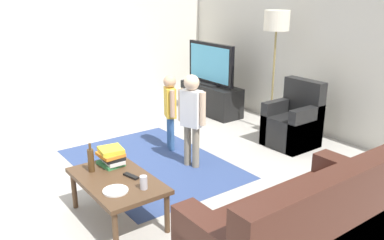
# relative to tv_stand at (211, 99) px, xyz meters

# --- Properties ---
(ground) EXTENTS (7.80, 7.80, 0.00)m
(ground) POSITION_rel_tv_stand_xyz_m (1.75, -2.30, -0.24)
(ground) COLOR #B2ADA3
(wall_back) EXTENTS (6.00, 0.12, 2.70)m
(wall_back) POSITION_rel_tv_stand_xyz_m (1.75, 0.70, 1.11)
(wall_back) COLOR silver
(wall_back) RESTS_ON ground
(wall_left) EXTENTS (0.12, 6.00, 2.70)m
(wall_left) POSITION_rel_tv_stand_xyz_m (-1.25, -2.30, 1.11)
(wall_left) COLOR silver
(wall_left) RESTS_ON ground
(area_rug) EXTENTS (2.20, 1.60, 0.01)m
(area_rug) POSITION_rel_tv_stand_xyz_m (1.25, -1.97, -0.24)
(area_rug) COLOR #33477A
(area_rug) RESTS_ON ground
(tv_stand) EXTENTS (1.20, 0.44, 0.50)m
(tv_stand) POSITION_rel_tv_stand_xyz_m (0.00, 0.00, 0.00)
(tv_stand) COLOR black
(tv_stand) RESTS_ON ground
(tv) EXTENTS (1.10, 0.28, 0.71)m
(tv) POSITION_rel_tv_stand_xyz_m (-0.00, -0.02, 0.60)
(tv) COLOR black
(tv) RESTS_ON tv_stand
(couch) EXTENTS (0.80, 1.80, 0.86)m
(couch) POSITION_rel_tv_stand_xyz_m (3.59, -1.99, 0.05)
(couch) COLOR #472319
(couch) RESTS_ON ground
(armchair) EXTENTS (0.60, 0.60, 0.90)m
(armchair) POSITION_rel_tv_stand_xyz_m (1.86, -0.04, 0.05)
(armchair) COLOR black
(armchair) RESTS_ON ground
(floor_lamp) EXTENTS (0.36, 0.36, 1.78)m
(floor_lamp) POSITION_rel_tv_stand_xyz_m (1.25, 0.15, 1.30)
(floor_lamp) COLOR #262626
(floor_lamp) RESTS_ON ground
(child_near_tv) EXTENTS (0.32, 0.19, 1.01)m
(child_near_tv) POSITION_rel_tv_stand_xyz_m (0.99, -1.50, 0.37)
(child_near_tv) COLOR #33598C
(child_near_tv) RESTS_ON ground
(child_center) EXTENTS (0.36, 0.20, 1.14)m
(child_center) POSITION_rel_tv_stand_xyz_m (1.60, -1.59, 0.44)
(child_center) COLOR gray
(child_center) RESTS_ON ground
(coffee_table) EXTENTS (1.00, 0.60, 0.42)m
(coffee_table) POSITION_rel_tv_stand_xyz_m (2.16, -2.86, 0.13)
(coffee_table) COLOR #513823
(coffee_table) RESTS_ON ground
(book_stack) EXTENTS (0.28, 0.25, 0.18)m
(book_stack) POSITION_rel_tv_stand_xyz_m (1.85, -2.76, 0.27)
(book_stack) COLOR #388C4C
(book_stack) RESTS_ON coffee_table
(bottle) EXTENTS (0.06, 0.06, 0.28)m
(bottle) POSITION_rel_tv_stand_xyz_m (1.88, -2.98, 0.29)
(bottle) COLOR #4C3319
(bottle) RESTS_ON coffee_table
(tv_remote) EXTENTS (0.18, 0.09, 0.02)m
(tv_remote) POSITION_rel_tv_stand_xyz_m (2.21, -2.74, 0.19)
(tv_remote) COLOR black
(tv_remote) RESTS_ON coffee_table
(soda_can) EXTENTS (0.07, 0.07, 0.12)m
(soda_can) POSITION_rel_tv_stand_xyz_m (2.48, -2.76, 0.24)
(soda_can) COLOR silver
(soda_can) RESTS_ON coffee_table
(plate) EXTENTS (0.22, 0.22, 0.02)m
(plate) POSITION_rel_tv_stand_xyz_m (2.38, -2.98, 0.18)
(plate) COLOR white
(plate) RESTS_ON coffee_table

